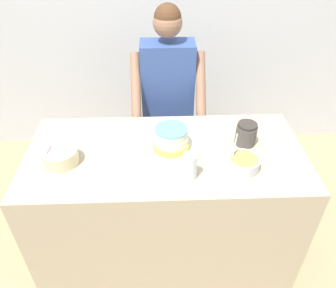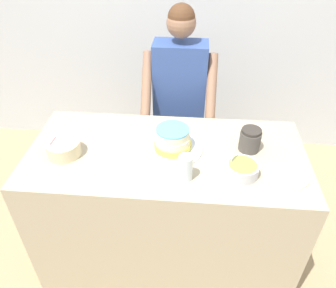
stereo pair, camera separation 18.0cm
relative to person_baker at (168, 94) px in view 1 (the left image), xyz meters
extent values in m
cube|color=silver|center=(-0.04, 0.82, 0.34)|extent=(10.00, 0.05, 2.60)
cube|color=tan|center=(-0.04, -0.65, -0.49)|extent=(1.60, 0.76, 0.94)
cylinder|color=#2D2D38|center=(-0.08, 0.01, -0.58)|extent=(0.11, 0.11, 0.77)
cylinder|color=#2D2D38|center=(0.08, 0.01, -0.58)|extent=(0.11, 0.11, 0.77)
cube|color=#334C8C|center=(0.00, 0.01, 0.09)|extent=(0.37, 0.21, 0.58)
cylinder|color=#8E664C|center=(-0.22, -0.15, 0.09)|extent=(0.07, 0.37, 0.49)
cylinder|color=#8E664C|center=(0.22, -0.15, 0.09)|extent=(0.07, 0.37, 0.49)
sphere|color=#8E664C|center=(0.00, 0.01, 0.51)|extent=(0.19, 0.19, 0.19)
sphere|color=#51331E|center=(0.00, 0.01, 0.54)|extent=(0.18, 0.18, 0.18)
cylinder|color=silver|center=(0.00, -0.62, -0.02)|extent=(0.35, 0.35, 0.01)
cylinder|color=#F2DB4C|center=(0.00, -0.62, 0.01)|extent=(0.21, 0.21, 0.04)
cylinder|color=#F4EABC|center=(0.00, -0.62, 0.05)|extent=(0.20, 0.20, 0.04)
cylinder|color=#F4EABC|center=(0.00, -0.62, 0.09)|extent=(0.19, 0.19, 0.04)
cylinder|color=#60B7E0|center=(0.00, -0.62, 0.12)|extent=(0.19, 0.19, 0.01)
cylinder|color=silver|center=(0.37, -0.81, 0.01)|extent=(0.17, 0.17, 0.07)
cylinder|color=olive|center=(0.37, -0.81, 0.04)|extent=(0.15, 0.15, 0.01)
cylinder|color=silver|center=(0.32, -0.78, 0.08)|extent=(0.04, 0.06, 0.18)
cylinder|color=beige|center=(-0.61, -0.72, 0.02)|extent=(0.19, 0.19, 0.08)
cylinder|color=pink|center=(-0.61, -0.72, 0.06)|extent=(0.16, 0.16, 0.01)
cylinder|color=silver|center=(-0.67, -0.75, 0.07)|extent=(0.05, 0.09, 0.17)
cylinder|color=silver|center=(0.08, -0.87, 0.05)|extent=(0.07, 0.07, 0.15)
cylinder|color=white|center=(0.62, -0.81, -0.01)|extent=(0.21, 0.21, 0.01)
cylinder|color=#4C4742|center=(0.44, -0.59, 0.04)|extent=(0.12, 0.12, 0.12)
cylinder|color=#322D28|center=(0.44, -0.59, 0.11)|extent=(0.11, 0.11, 0.02)
camera|label=1|loc=(-0.08, -2.13, 1.15)|focal=35.00mm
camera|label=2|loc=(0.10, -2.12, 1.15)|focal=35.00mm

